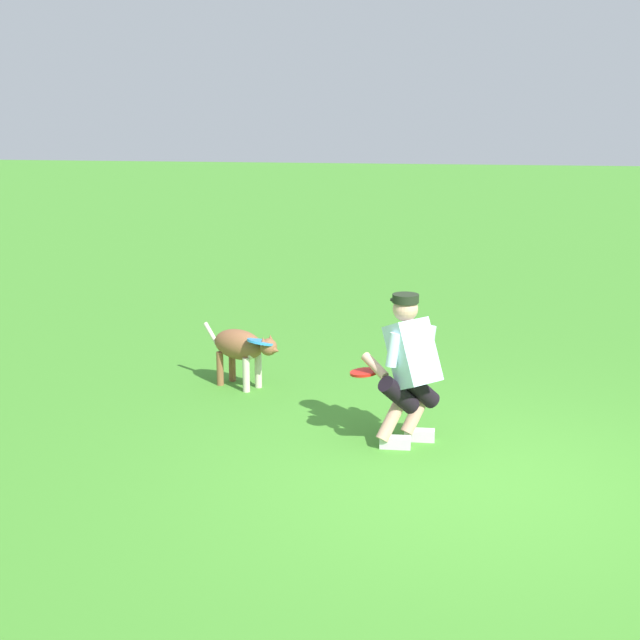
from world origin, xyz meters
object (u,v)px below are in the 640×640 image
at_px(dog, 242,347).
at_px(frisbee_held, 364,372).
at_px(person, 409,366).
at_px(frisbee_flying, 261,342).

bearing_deg(dog, frisbee_held, -14.78).
distance_m(person, frisbee_flying, 1.93).
height_order(person, frisbee_flying, person).
bearing_deg(dog, frisbee_flying, -8.20).
bearing_deg(frisbee_held, frisbee_flying, -46.82).
height_order(dog, frisbee_held, frisbee_held).
bearing_deg(person, frisbee_held, 38.35).
height_order(person, frisbee_held, person).
bearing_deg(dog, person, -8.48).
height_order(frisbee_flying, frisbee_held, frisbee_held).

